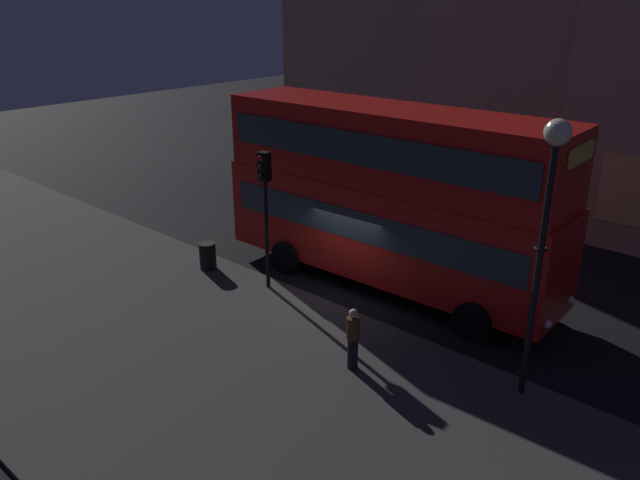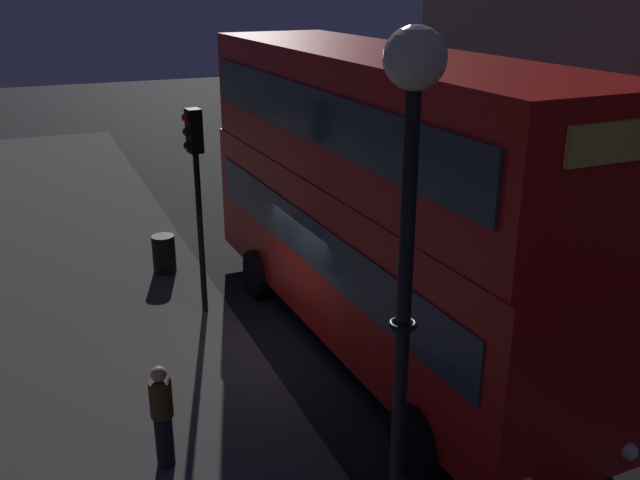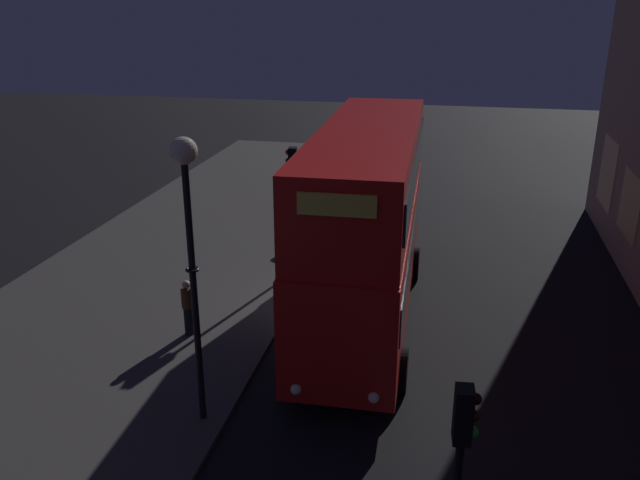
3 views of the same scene
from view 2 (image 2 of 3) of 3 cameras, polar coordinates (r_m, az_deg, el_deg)
name	(u,v)px [view 2 (image 2 of 3)]	position (r m, az deg, el deg)	size (l,w,h in m)	color
ground_plane	(292,345)	(13.85, -2.28, -8.46)	(80.00, 80.00, 0.00)	black
double_decker_bus	(376,190)	(12.80, 4.57, 4.07)	(10.99, 3.12, 5.53)	red
traffic_light_near_kerb	(196,170)	(14.09, -9.97, 5.56)	(0.35, 0.38, 4.23)	black
street_lamp	(408,213)	(6.25, 7.10, 2.17)	(0.53, 0.53, 6.19)	black
pedestrian	(162,415)	(10.40, -12.58, -13.59)	(0.32, 0.32, 1.58)	black
litter_bin	(164,254)	(17.12, -12.45, -1.08)	(0.54, 0.54, 0.89)	black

